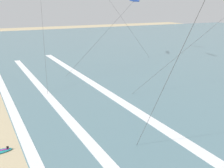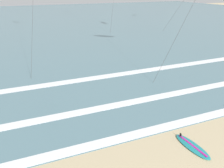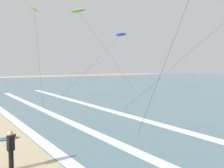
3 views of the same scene
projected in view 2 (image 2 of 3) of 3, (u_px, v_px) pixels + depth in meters
name	position (u px, v px, depth m)	size (l,w,h in m)	color
ocean_surface	(35.00, 21.00, 50.53)	(140.00, 90.00, 0.01)	slate
wave_foam_shoreline	(185.00, 122.00, 13.23)	(40.90, 0.67, 0.01)	white
wave_foam_mid_break	(99.00, 109.00, 14.67)	(46.22, 0.73, 0.01)	white
wave_foam_outer_break	(108.00, 76.00, 19.95)	(56.19, 0.87, 0.01)	white
surfboard_foreground_flat	(192.00, 146.00, 11.19)	(0.66, 2.12, 0.25)	teal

